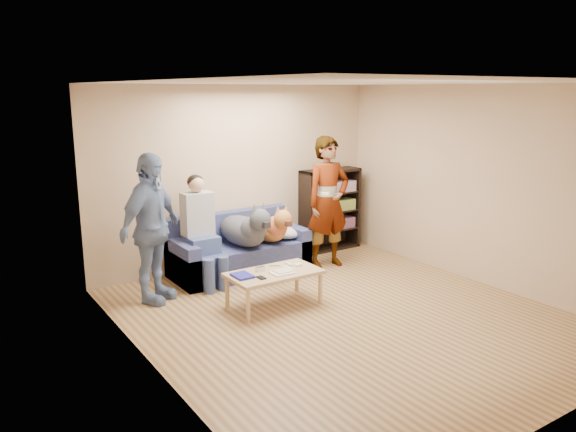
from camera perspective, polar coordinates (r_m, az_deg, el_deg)
ground at (r=6.53m, az=5.93°, el=-10.12°), size 5.00×5.00×0.00m
ceiling at (r=6.02m, az=6.51°, el=13.35°), size 5.00×5.00×0.00m
wall_back at (r=8.19m, az=-5.05°, el=4.06°), size 4.50×0.00×4.50m
wall_front at (r=4.57m, az=26.68°, el=-4.23°), size 4.50×0.00×4.50m
wall_left at (r=5.04m, az=-13.90°, el=-1.74°), size 0.00×5.00×5.00m
wall_right at (r=7.76m, az=19.12°, el=2.92°), size 0.00×5.00×5.00m
blanket at (r=8.10m, az=-0.04°, el=-1.72°), size 0.44×0.38×0.15m
person_standing_right at (r=8.06m, az=4.09°, el=1.39°), size 0.71×0.48×1.89m
person_standing_left at (r=6.88m, az=-13.75°, el=-1.26°), size 1.13×0.97×1.82m
held_controller at (r=7.75m, az=3.84°, el=2.26°), size 0.08×0.14×0.03m
notebook_blue at (r=6.52m, az=-4.65°, el=-6.05°), size 0.20×0.26×0.03m
papers at (r=6.62m, az=-0.59°, el=-5.77°), size 0.26×0.20×0.02m
magazine at (r=6.64m, az=-0.47°, el=-5.57°), size 0.22×0.17×0.01m
camera_silver at (r=6.70m, az=-2.85°, el=-5.38°), size 0.11×0.06×0.05m
controller_a at (r=6.89m, az=0.11°, el=-4.94°), size 0.04×0.13×0.03m
controller_b at (r=6.87m, az=1.03°, el=-4.99°), size 0.09×0.06×0.03m
headphone_cup_a at (r=6.76m, az=0.11°, el=-5.35°), size 0.07×0.07×0.02m
headphone_cup_b at (r=6.82m, az=-0.27°, el=-5.17°), size 0.07×0.07×0.02m
pen_orange at (r=6.53m, az=-0.82°, el=-6.04°), size 0.13×0.06×0.01m
pen_black at (r=6.88m, az=-1.38°, el=-5.08°), size 0.13×0.08×0.01m
wallet at (r=6.45m, az=-2.74°, el=-6.28°), size 0.07×0.12×0.02m
sofa at (r=7.95m, az=-5.09°, el=-3.74°), size 1.90×0.85×0.82m
person_seated at (r=7.45m, az=-8.83°, el=-1.05°), size 0.40×0.73×1.47m
dog_gray at (r=7.67m, az=-4.35°, el=-1.36°), size 0.46×1.27×0.67m
dog_tan at (r=7.91m, az=-1.96°, el=-1.12°), size 0.41×1.16×0.59m
coffee_table at (r=6.69m, az=-1.42°, el=-6.05°), size 1.10×0.60×0.42m
bookshelf at (r=9.00m, az=4.24°, el=0.84°), size 1.00×0.34×1.30m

